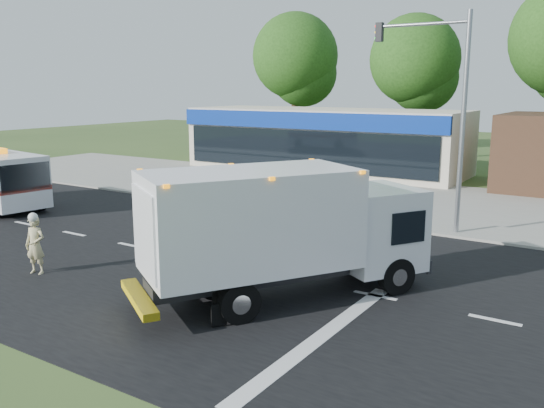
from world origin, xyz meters
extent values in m
plane|color=#385123|center=(0.00, 0.00, 0.00)|extent=(120.00, 120.00, 0.00)
cube|color=black|center=(0.00, 0.00, 0.00)|extent=(60.00, 14.00, 0.02)
cube|color=gray|center=(0.00, 8.20, 0.06)|extent=(60.00, 2.40, 0.12)
cube|color=gray|center=(0.00, 14.00, 0.01)|extent=(60.00, 9.00, 0.02)
cube|color=silver|center=(-12.00, 0.00, 0.02)|extent=(1.20, 0.15, 0.01)
cube|color=silver|center=(-9.00, 0.00, 0.02)|extent=(1.20, 0.15, 0.01)
cube|color=silver|center=(-6.00, 0.00, 0.02)|extent=(1.20, 0.15, 0.01)
cube|color=silver|center=(-3.00, 0.00, 0.02)|extent=(1.20, 0.15, 0.01)
cube|color=silver|center=(0.00, 0.00, 0.02)|extent=(1.20, 0.15, 0.01)
cube|color=silver|center=(3.00, 0.00, 0.02)|extent=(1.20, 0.15, 0.01)
cube|color=silver|center=(6.00, 0.00, 0.02)|extent=(1.20, 0.15, 0.01)
cube|color=silver|center=(3.00, -3.00, 0.02)|extent=(0.40, 7.00, 0.01)
cube|color=black|center=(0.55, -2.18, 0.73)|extent=(3.66, 4.94, 0.36)
cube|color=white|center=(2.53, 0.93, 1.61)|extent=(3.00, 2.95, 2.18)
cube|color=black|center=(3.05, 1.77, 1.82)|extent=(1.75, 1.19, 0.93)
cube|color=white|center=(0.55, -2.18, 2.18)|extent=(4.89, 5.72, 2.44)
cube|color=silver|center=(-0.85, -4.39, 2.13)|extent=(1.79, 1.17, 1.97)
cube|color=yellow|center=(-0.95, -4.55, 0.57)|extent=(2.30, 1.64, 0.19)
cube|color=orange|center=(0.55, -2.18, 3.38)|extent=(4.81, 5.57, 0.08)
cylinder|color=black|center=(1.72, 1.51, 0.50)|extent=(0.80, 1.01, 1.00)
cylinder|color=black|center=(3.39, 0.45, 0.50)|extent=(0.80, 1.01, 1.00)
cylinder|color=black|center=(-0.72, -2.24, 0.50)|extent=(0.80, 1.01, 1.00)
cylinder|color=black|center=(1.04, -3.35, 0.50)|extent=(0.80, 1.01, 1.00)
imported|color=#C7BA84|center=(-6.08, -3.63, 0.86)|extent=(0.72, 0.57, 1.72)
sphere|color=white|center=(-6.08, -3.63, 1.69)|extent=(0.28, 0.28, 0.28)
cube|color=black|center=(-13.33, 0.88, 1.72)|extent=(1.19, 2.22, 1.11)
cylinder|color=black|center=(-13.73, 1.95, 0.45)|extent=(0.92, 0.41, 0.89)
cylinder|color=black|center=(-17.47, 2.52, 0.45)|extent=(0.92, 0.41, 0.89)
cube|color=beige|center=(-9.00, 20.00, 2.00)|extent=(18.00, 6.00, 4.00)
cube|color=navy|center=(-9.00, 16.95, 3.40)|extent=(18.00, 0.30, 1.00)
cube|color=black|center=(-9.00, 16.95, 1.60)|extent=(17.00, 0.12, 2.40)
cylinder|color=gray|center=(3.00, 7.60, 4.00)|extent=(0.18, 0.18, 8.00)
cylinder|color=gray|center=(1.30, 7.60, 7.60)|extent=(3.40, 0.12, 0.12)
cube|color=black|center=(-0.30, 7.60, 7.40)|extent=(0.25, 0.25, 0.70)
cylinder|color=#332114|center=(-16.00, 28.00, 3.67)|extent=(0.56, 0.56, 7.35)
sphere|color=#1E4413|center=(-16.00, 28.00, 7.88)|extent=(6.93, 6.93, 6.93)
sphere|color=#1E4413|center=(-15.50, 28.50, 6.51)|extent=(5.46, 5.46, 5.46)
cylinder|color=#332114|center=(-6.00, 28.00, 3.43)|extent=(0.56, 0.56, 6.86)
sphere|color=#1E4413|center=(-6.00, 28.00, 7.35)|extent=(6.47, 6.47, 6.47)
sphere|color=#1E4413|center=(-5.50, 28.50, 6.08)|extent=(5.10, 5.10, 5.10)
camera|label=1|loc=(8.45, -13.47, 5.37)|focal=38.00mm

